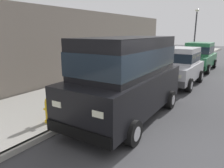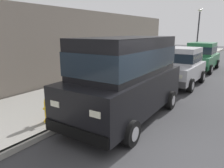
{
  "view_description": "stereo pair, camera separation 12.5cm",
  "coord_description": "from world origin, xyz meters",
  "px_view_note": "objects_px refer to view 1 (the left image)",
  "views": [
    {
      "loc": [
        0.98,
        -4.37,
        2.68
      ],
      "look_at": [
        -3.07,
        1.7,
        0.85
      ],
      "focal_mm": 33.73,
      "sensor_mm": 36.0,
      "label": 1
    },
    {
      "loc": [
        1.09,
        -4.3,
        2.68
      ],
      "look_at": [
        -3.07,
        1.7,
        0.85
      ],
      "focal_mm": 33.73,
      "sensor_mm": 36.0,
      "label": 2
    }
  ],
  "objects_px": {
    "fire_hydrant": "(48,111)",
    "street_lamp": "(195,29)",
    "car_silver_hatchback": "(179,66)",
    "car_green_sedan": "(199,56)",
    "dog_white": "(97,86)",
    "car_black_van": "(128,74)"
  },
  "relations": [
    {
      "from": "car_silver_hatchback",
      "to": "street_lamp",
      "type": "xyz_separation_m",
      "value": [
        -1.47,
        9.32,
        1.93
      ]
    },
    {
      "from": "dog_white",
      "to": "fire_hydrant",
      "type": "distance_m",
      "value": 3.28
    },
    {
      "from": "car_green_sedan",
      "to": "dog_white",
      "type": "bearing_deg",
      "value": -103.61
    },
    {
      "from": "car_green_sedan",
      "to": "dog_white",
      "type": "xyz_separation_m",
      "value": [
        -2.19,
        -9.06,
        -0.55
      ]
    },
    {
      "from": "car_green_sedan",
      "to": "street_lamp",
      "type": "xyz_separation_m",
      "value": [
        -1.35,
        4.23,
        1.92
      ]
    },
    {
      "from": "street_lamp",
      "to": "car_black_van",
      "type": "bearing_deg",
      "value": -84.5
    },
    {
      "from": "car_green_sedan",
      "to": "street_lamp",
      "type": "distance_m",
      "value": 4.84
    },
    {
      "from": "car_silver_hatchback",
      "to": "fire_hydrant",
      "type": "xyz_separation_m",
      "value": [
        -1.57,
        -7.17,
        -0.5
      ]
    },
    {
      "from": "dog_white",
      "to": "car_green_sedan",
      "type": "bearing_deg",
      "value": 76.39
    },
    {
      "from": "fire_hydrant",
      "to": "dog_white",
      "type": "bearing_deg",
      "value": 103.04
    },
    {
      "from": "car_black_van",
      "to": "street_lamp",
      "type": "height_order",
      "value": "street_lamp"
    },
    {
      "from": "street_lamp",
      "to": "car_silver_hatchback",
      "type": "bearing_deg",
      "value": -81.01
    },
    {
      "from": "fire_hydrant",
      "to": "street_lamp",
      "type": "distance_m",
      "value": 16.67
    },
    {
      "from": "car_black_van",
      "to": "street_lamp",
      "type": "distance_m",
      "value": 14.74
    },
    {
      "from": "car_silver_hatchback",
      "to": "fire_hydrant",
      "type": "relative_size",
      "value": 5.24
    },
    {
      "from": "dog_white",
      "to": "fire_hydrant",
      "type": "xyz_separation_m",
      "value": [
        0.74,
        -3.2,
        0.05
      ]
    },
    {
      "from": "car_black_van",
      "to": "car_green_sedan",
      "type": "height_order",
      "value": "car_black_van"
    },
    {
      "from": "car_silver_hatchback",
      "to": "car_green_sedan",
      "type": "bearing_deg",
      "value": 91.36
    },
    {
      "from": "fire_hydrant",
      "to": "street_lamp",
      "type": "relative_size",
      "value": 0.16
    },
    {
      "from": "car_black_van",
      "to": "street_lamp",
      "type": "relative_size",
      "value": 1.12
    },
    {
      "from": "car_green_sedan",
      "to": "fire_hydrant",
      "type": "height_order",
      "value": "car_green_sedan"
    },
    {
      "from": "street_lamp",
      "to": "dog_white",
      "type": "bearing_deg",
      "value": -93.62
    }
  ]
}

